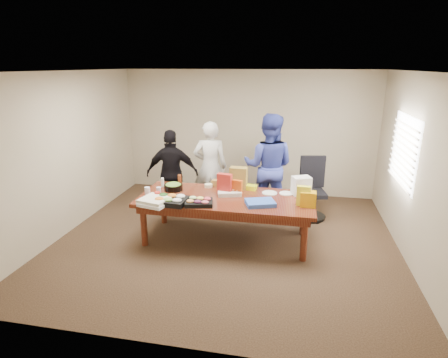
% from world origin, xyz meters
% --- Properties ---
extents(floor, '(5.50, 5.00, 0.02)m').
position_xyz_m(floor, '(0.00, 0.00, -0.01)').
color(floor, '#47301E').
rests_on(floor, ground).
extents(ceiling, '(5.50, 5.00, 0.02)m').
position_xyz_m(ceiling, '(0.00, 0.00, 2.71)').
color(ceiling, white).
rests_on(ceiling, wall_back).
extents(wall_back, '(5.50, 0.04, 2.70)m').
position_xyz_m(wall_back, '(0.00, 2.50, 1.35)').
color(wall_back, beige).
rests_on(wall_back, floor).
extents(wall_front, '(5.50, 0.04, 2.70)m').
position_xyz_m(wall_front, '(0.00, -2.50, 1.35)').
color(wall_front, beige).
rests_on(wall_front, floor).
extents(wall_left, '(0.04, 5.00, 2.70)m').
position_xyz_m(wall_left, '(-2.75, 0.00, 1.35)').
color(wall_left, beige).
rests_on(wall_left, floor).
extents(wall_right, '(0.04, 5.00, 2.70)m').
position_xyz_m(wall_right, '(2.75, 0.00, 1.35)').
color(wall_right, beige).
rests_on(wall_right, floor).
extents(window_panel, '(0.03, 1.40, 1.10)m').
position_xyz_m(window_panel, '(2.72, 0.60, 1.50)').
color(window_panel, white).
rests_on(window_panel, wall_right).
extents(window_blinds, '(0.04, 1.36, 1.00)m').
position_xyz_m(window_blinds, '(2.68, 0.60, 1.50)').
color(window_blinds, beige).
rests_on(window_blinds, wall_right).
extents(conference_table, '(2.80, 1.20, 0.75)m').
position_xyz_m(conference_table, '(0.00, 0.00, 0.38)').
color(conference_table, '#4C1C0F').
rests_on(conference_table, floor).
extents(office_chair, '(0.67, 0.67, 1.12)m').
position_xyz_m(office_chair, '(1.39, 1.17, 0.56)').
color(office_chair, black).
rests_on(office_chair, floor).
extents(person_center, '(0.72, 0.55, 1.78)m').
position_xyz_m(person_center, '(-0.55, 1.24, 0.89)').
color(person_center, silver).
rests_on(person_center, floor).
extents(person_right, '(1.01, 0.82, 1.96)m').
position_xyz_m(person_right, '(0.58, 1.15, 0.98)').
color(person_right, '#333E99').
rests_on(person_right, floor).
extents(person_left, '(1.03, 0.57, 1.66)m').
position_xyz_m(person_left, '(-1.19, 0.85, 0.83)').
color(person_left, black).
rests_on(person_left, floor).
extents(veggie_tray, '(0.54, 0.44, 0.08)m').
position_xyz_m(veggie_tray, '(-0.80, -0.43, 0.79)').
color(veggie_tray, black).
rests_on(veggie_tray, conference_table).
extents(fruit_tray, '(0.48, 0.41, 0.06)m').
position_xyz_m(fruit_tray, '(-0.35, -0.40, 0.78)').
color(fruit_tray, black).
rests_on(fruit_tray, conference_table).
extents(sheet_cake, '(0.44, 0.38, 0.07)m').
position_xyz_m(sheet_cake, '(0.03, 0.14, 0.78)').
color(sheet_cake, silver).
rests_on(sheet_cake, conference_table).
extents(salad_bowl, '(0.33, 0.33, 0.10)m').
position_xyz_m(salad_bowl, '(-0.95, 0.17, 0.80)').
color(salad_bowl, black).
rests_on(salad_bowl, conference_table).
extents(chip_bag_blue, '(0.51, 0.45, 0.06)m').
position_xyz_m(chip_bag_blue, '(0.57, -0.23, 0.78)').
color(chip_bag_blue, blue).
rests_on(chip_bag_blue, conference_table).
extents(chip_bag_red, '(0.25, 0.14, 0.35)m').
position_xyz_m(chip_bag_red, '(-0.05, 0.14, 0.92)').
color(chip_bag_red, '#B1271F').
rests_on(chip_bag_red, conference_table).
extents(chip_bag_yellow, '(0.21, 0.10, 0.31)m').
position_xyz_m(chip_bag_yellow, '(1.21, -0.14, 0.90)').
color(chip_bag_yellow, yellow).
rests_on(chip_bag_yellow, conference_table).
extents(chip_bag_orange, '(0.17, 0.10, 0.25)m').
position_xyz_m(chip_bag_orange, '(0.15, 0.16, 0.87)').
color(chip_bag_orange, '#C1470F').
rests_on(chip_bag_orange, conference_table).
extents(mayo_jar, '(0.10, 0.10, 0.13)m').
position_xyz_m(mayo_jar, '(-0.03, 0.30, 0.82)').
color(mayo_jar, white).
rests_on(mayo_jar, conference_table).
extents(mustard_bottle, '(0.07, 0.07, 0.17)m').
position_xyz_m(mustard_bottle, '(0.20, 0.44, 0.83)').
color(mustard_bottle, '#FFA619').
rests_on(mustard_bottle, conference_table).
extents(dressing_bottle, '(0.06, 0.06, 0.19)m').
position_xyz_m(dressing_bottle, '(-0.92, 0.43, 0.85)').
color(dressing_bottle, brown).
rests_on(dressing_bottle, conference_table).
extents(ranch_bottle, '(0.07, 0.07, 0.16)m').
position_xyz_m(ranch_bottle, '(-1.19, 0.30, 0.83)').
color(ranch_bottle, white).
rests_on(ranch_bottle, conference_table).
extents(banana_bunch, '(0.26, 0.18, 0.08)m').
position_xyz_m(banana_bunch, '(0.31, 0.45, 0.79)').
color(banana_bunch, '#EFFF10').
rests_on(banana_bunch, conference_table).
extents(bread_loaf, '(0.29, 0.17, 0.11)m').
position_xyz_m(bread_loaf, '(-0.22, 0.52, 0.80)').
color(bread_loaf, olive).
rests_on(bread_loaf, conference_table).
extents(kraft_bag, '(0.30, 0.18, 0.38)m').
position_xyz_m(kraft_bag, '(0.12, 0.46, 0.94)').
color(kraft_bag, olive).
rests_on(kraft_bag, conference_table).
extents(red_cup, '(0.10, 0.10, 0.12)m').
position_xyz_m(red_cup, '(-1.05, -0.30, 0.81)').
color(red_cup, red).
rests_on(red_cup, conference_table).
extents(clear_cup_a, '(0.09, 0.09, 0.11)m').
position_xyz_m(clear_cup_a, '(-1.13, -0.04, 0.80)').
color(clear_cup_a, white).
rests_on(clear_cup_a, conference_table).
extents(clear_cup_b, '(0.10, 0.10, 0.12)m').
position_xyz_m(clear_cup_b, '(-1.30, -0.11, 0.81)').
color(clear_cup_b, white).
rests_on(clear_cup_b, conference_table).
extents(pizza_box_lower, '(0.49, 0.49, 0.05)m').
position_xyz_m(pizza_box_lower, '(-1.00, -0.52, 0.77)').
color(pizza_box_lower, white).
rests_on(pizza_box_lower, conference_table).
extents(pizza_box_upper, '(0.50, 0.50, 0.05)m').
position_xyz_m(pizza_box_upper, '(-1.01, -0.50, 0.82)').
color(pizza_box_upper, white).
rests_on(pizza_box_upper, pizza_box_lower).
extents(plate_a, '(0.29, 0.29, 0.01)m').
position_xyz_m(plate_a, '(0.67, 0.32, 0.76)').
color(plate_a, silver).
rests_on(plate_a, conference_table).
extents(plate_b, '(0.25, 0.25, 0.01)m').
position_xyz_m(plate_b, '(0.94, 0.35, 0.76)').
color(plate_b, white).
rests_on(plate_b, conference_table).
extents(dip_bowl_a, '(0.18, 0.18, 0.06)m').
position_xyz_m(dip_bowl_a, '(0.13, 0.36, 0.78)').
color(dip_bowl_a, white).
rests_on(dip_bowl_a, conference_table).
extents(dip_bowl_b, '(0.14, 0.14, 0.06)m').
position_xyz_m(dip_bowl_b, '(-0.40, 0.44, 0.78)').
color(dip_bowl_b, beige).
rests_on(dip_bowl_b, conference_table).
extents(grocery_bag_white, '(0.34, 0.30, 0.30)m').
position_xyz_m(grocery_bag_white, '(1.18, 0.36, 0.90)').
color(grocery_bag_white, white).
rests_on(grocery_bag_white, conference_table).
extents(grocery_bag_yellow, '(0.23, 0.16, 0.23)m').
position_xyz_m(grocery_bag_yellow, '(1.28, -0.15, 0.87)').
color(grocery_bag_yellow, '#E5A20A').
rests_on(grocery_bag_yellow, conference_table).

